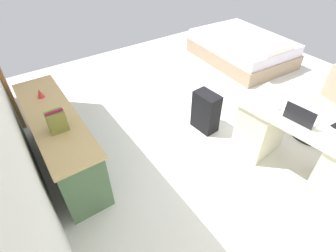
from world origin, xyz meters
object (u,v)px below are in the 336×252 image
(desk, at_px, (299,145))
(computer_mouse, at_px, (279,108))
(credenza, at_px, (61,140))
(bed, at_px, (242,49))
(figurine_small, at_px, (40,93))
(laptop, at_px, (300,118))
(office_chair, at_px, (324,109))
(suitcase_black, at_px, (206,112))

(desk, xyz_separation_m, computer_mouse, (0.32, 0.11, 0.38))
(credenza, relative_size, bed, 0.91)
(figurine_small, bearing_deg, bed, -84.21)
(bed, relative_size, laptop, 5.93)
(desk, distance_m, office_chair, 0.86)
(desk, distance_m, suitcase_black, 1.24)
(office_chair, height_order, computer_mouse, office_chair)
(office_chair, bearing_deg, figurine_small, 59.01)
(laptop, height_order, figurine_small, laptop)
(suitcase_black, bearing_deg, credenza, 72.08)
(credenza, xyz_separation_m, laptop, (-1.58, -2.08, 0.43))
(computer_mouse, height_order, figurine_small, figurine_small)
(suitcase_black, relative_size, figurine_small, 5.21)
(bed, distance_m, computer_mouse, 2.84)
(desk, height_order, credenza, desk)
(credenza, relative_size, laptop, 5.40)
(suitcase_black, xyz_separation_m, computer_mouse, (-0.87, -0.25, 0.49))
(bed, distance_m, laptop, 3.05)
(desk, xyz_separation_m, suitcase_black, (1.18, 0.36, -0.11))
(office_chair, bearing_deg, computer_mouse, 83.66)
(credenza, bearing_deg, office_chair, -115.06)
(desk, relative_size, bed, 0.76)
(credenza, height_order, figurine_small, figurine_small)
(desk, xyz_separation_m, bed, (2.43, -1.70, -0.15))
(bed, bearing_deg, computer_mouse, 139.45)
(office_chair, distance_m, laptop, 1.04)
(bed, xyz_separation_m, suitcase_black, (-1.25, 2.06, 0.04))
(desk, relative_size, office_chair, 1.60)
(office_chair, relative_size, bed, 0.48)
(office_chair, bearing_deg, laptop, 99.42)
(laptop, distance_m, figurine_small, 2.88)
(suitcase_black, relative_size, laptop, 1.72)
(bed, height_order, laptop, laptop)
(suitcase_black, distance_m, computer_mouse, 1.02)
(office_chair, distance_m, computer_mouse, 1.01)
(computer_mouse, bearing_deg, desk, -167.08)
(office_chair, bearing_deg, suitcase_black, 50.87)
(office_chair, xyz_separation_m, figurine_small, (1.83, 3.04, 0.39))
(credenza, bearing_deg, laptop, -127.14)
(bed, distance_m, figurine_small, 3.97)
(credenza, bearing_deg, bed, -78.41)
(computer_mouse, bearing_deg, figurine_small, 44.11)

